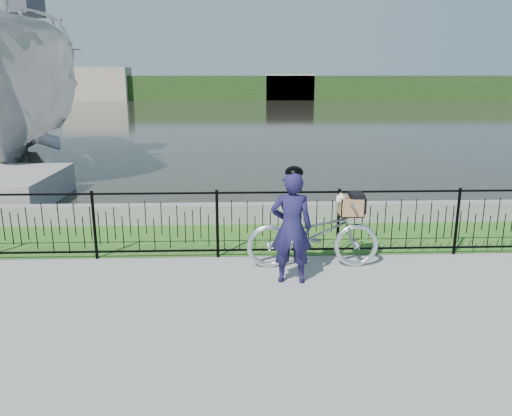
{
  "coord_description": "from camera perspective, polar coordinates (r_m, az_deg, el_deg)",
  "views": [
    {
      "loc": [
        -0.66,
        -6.26,
        2.92
      ],
      "look_at": [
        -0.39,
        1.0,
        1.0
      ],
      "focal_mm": 35.0,
      "sensor_mm": 36.0,
      "label": 1
    }
  ],
  "objects": [
    {
      "name": "ground",
      "position": [
        6.94,
        3.56,
        -10.11
      ],
      "size": [
        120.0,
        120.0,
        0.0
      ],
      "primitive_type": "plane",
      "color": "gray",
      "rests_on": "ground"
    },
    {
      "name": "grass_strip",
      "position": [
        9.35,
        2.0,
        -3.37
      ],
      "size": [
        60.0,
        2.0,
        0.01
      ],
      "primitive_type": "cube",
      "color": "#366921",
      "rests_on": "ground"
    },
    {
      "name": "water",
      "position": [
        39.37,
        -1.22,
        10.57
      ],
      "size": [
        120.0,
        120.0,
        0.0
      ],
      "primitive_type": "plane",
      "color": "#27271E",
      "rests_on": "ground"
    },
    {
      "name": "quay_wall",
      "position": [
        10.25,
        1.61,
        -0.58
      ],
      "size": [
        60.0,
        0.3,
        0.4
      ],
      "primitive_type": "cube",
      "color": "gray",
      "rests_on": "ground"
    },
    {
      "name": "fence",
      "position": [
        8.23,
        2.54,
        -1.77
      ],
      "size": [
        14.0,
        0.06,
        1.15
      ],
      "primitive_type": null,
      "color": "black",
      "rests_on": "ground"
    },
    {
      "name": "far_treeline",
      "position": [
        66.28,
        -1.64,
        13.59
      ],
      "size": [
        120.0,
        6.0,
        3.0
      ],
      "primitive_type": "cube",
      "color": "#244119",
      "rests_on": "ground"
    },
    {
      "name": "far_building_left",
      "position": [
        66.56,
        -17.76,
        13.35
      ],
      "size": [
        8.0,
        4.0,
        4.0
      ],
      "primitive_type": "cube",
      "color": "#A19381",
      "rests_on": "ground"
    },
    {
      "name": "far_building_right",
      "position": [
        65.12,
        3.81,
        13.63
      ],
      "size": [
        6.0,
        3.0,
        3.2
      ],
      "primitive_type": "cube",
      "color": "#A19381",
      "rests_on": "ground"
    },
    {
      "name": "bicycle_rig",
      "position": [
        7.85,
        6.6,
        -2.86
      ],
      "size": [
        2.07,
        0.72,
        1.21
      ],
      "color": "silver",
      "rests_on": "ground"
    },
    {
      "name": "cyclist",
      "position": [
        7.16,
        4.07,
        -2.06
      ],
      "size": [
        0.63,
        0.44,
        1.71
      ],
      "color": "#1A173F",
      "rests_on": "ground"
    },
    {
      "name": "boat_near",
      "position": [
        18.54,
        -26.15,
        11.63
      ],
      "size": [
        8.05,
        12.66,
        6.38
      ],
      "color": "#B4B4B4",
      "rests_on": "water"
    }
  ]
}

